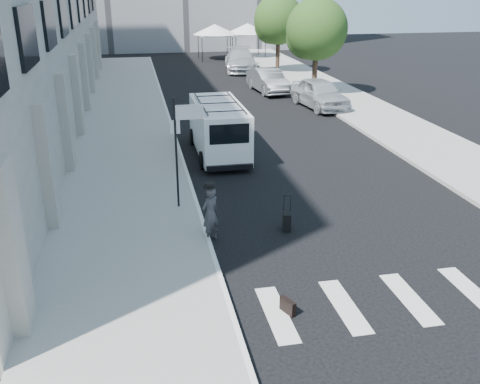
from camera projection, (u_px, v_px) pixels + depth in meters
name	position (u px, v px, depth m)	size (l,w,h in m)	color
ground	(284.00, 248.00, 14.77)	(120.00, 120.00, 0.00)	black
sidewalk_left	(126.00, 118.00, 28.56)	(4.50, 48.00, 0.15)	gray
sidewalk_right	(334.00, 94.00, 34.62)	(4.00, 56.00, 0.15)	gray
sign_pole	(183.00, 130.00, 16.28)	(1.03, 0.07, 3.50)	black
tree_near	(314.00, 31.00, 33.05)	(3.80, 3.83, 6.03)	black
tree_far	(277.00, 21.00, 41.26)	(3.80, 3.83, 6.03)	black
tent_left	(215.00, 30.00, 49.15)	(4.00, 4.00, 3.20)	black
tent_right	(248.00, 29.00, 50.19)	(4.00, 4.00, 3.20)	black
businessman	(210.00, 214.00, 14.94)	(0.59, 0.39, 1.63)	#39383B
briefcase	(288.00, 306.00, 11.84)	(0.12, 0.44, 0.34)	black
suitcase	(287.00, 221.00, 15.75)	(0.32, 0.42, 1.06)	black
cargo_van	(218.00, 128.00, 22.48)	(2.06, 5.75, 2.17)	white
parked_car_a	(320.00, 93.00, 30.87)	(1.98, 4.91, 1.67)	#ABAFB3
parked_car_b	(268.00, 81.00, 35.20)	(1.61, 4.62, 1.52)	#5C5F64
parked_car_c	(241.00, 60.00, 43.59)	(2.41, 5.92, 1.72)	#AFB1B7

